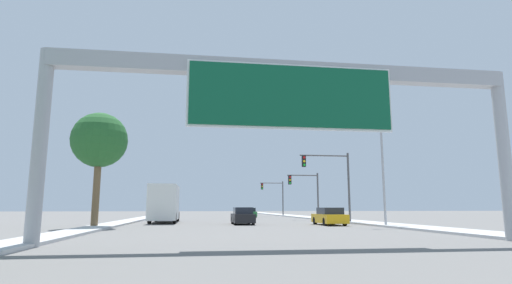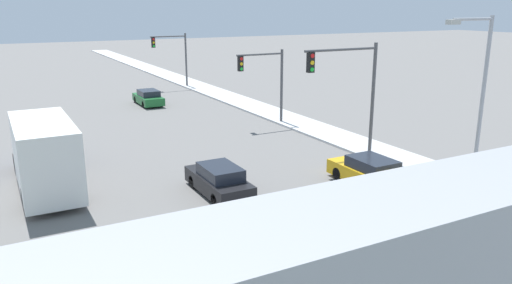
% 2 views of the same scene
% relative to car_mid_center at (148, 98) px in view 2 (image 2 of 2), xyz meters
% --- Properties ---
extents(sidewalk_right, '(3.00, 120.00, 0.15)m').
position_rel_car_mid_center_xyz_m(sidewalk_right, '(7.75, 0.24, -0.57)').
color(sidewalk_right, '#BCBCBC').
rests_on(sidewalk_right, ground).
extents(car_mid_center, '(1.76, 4.21, 1.36)m').
position_rel_car_mid_center_xyz_m(car_mid_center, '(0.00, 0.00, 0.00)').
color(car_mid_center, '#1E662D').
rests_on(car_mid_center, ground).
extents(car_near_right, '(1.72, 4.40, 1.45)m').
position_rel_car_mid_center_xyz_m(car_near_right, '(-3.50, -23.16, 0.04)').
color(car_near_right, black).
rests_on(car_near_right, ground).
extents(car_far_left, '(1.85, 4.41, 1.43)m').
position_rel_car_mid_center_xyz_m(car_far_left, '(3.50, -25.52, 0.03)').
color(car_far_left, gold).
rests_on(car_far_left, ground).
extents(truck_box_primary, '(2.48, 8.84, 3.50)m').
position_rel_car_mid_center_xyz_m(truck_box_primary, '(-10.50, -18.45, 1.12)').
color(truck_box_primary, navy).
rests_on(truck_box_primary, ground).
extents(traffic_light_near_intersection, '(4.81, 0.32, 6.60)m').
position_rel_car_mid_center_xyz_m(traffic_light_near_intersection, '(5.27, -21.76, 3.81)').
color(traffic_light_near_intersection, '#4C4C4F').
rests_on(traffic_light_near_intersection, ground).
extents(traffic_light_mid_block, '(3.79, 0.32, 5.51)m').
position_rel_car_mid_center_xyz_m(traffic_light_mid_block, '(5.50, -11.76, 3.06)').
color(traffic_light_mid_block, '#4C4C4F').
rests_on(traffic_light_mid_block, ground).
extents(traffic_light_far_intersection, '(3.95, 0.32, 5.77)m').
position_rel_car_mid_center_xyz_m(traffic_light_far_intersection, '(5.47, 8.24, 3.24)').
color(traffic_light_far_intersection, '#4C4C4F').
rests_on(traffic_light_far_intersection, ground).
extents(street_lamp_right, '(2.73, 0.28, 8.16)m').
position_rel_car_mid_center_xyz_m(street_lamp_right, '(6.49, -28.78, 4.22)').
color(street_lamp_right, '#9EA0A5').
rests_on(street_lamp_right, ground).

